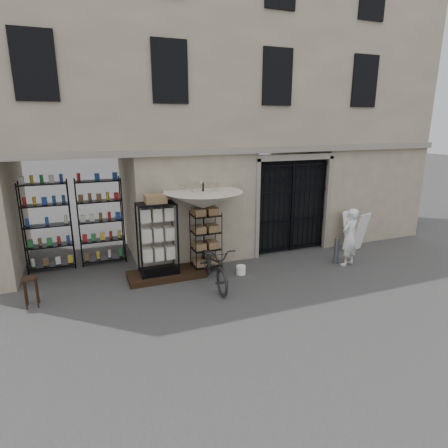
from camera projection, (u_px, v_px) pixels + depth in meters
name	position (u px, v px, depth m)	size (l,w,h in m)	color
ground	(274.00, 286.00, 9.46)	(80.00, 80.00, 0.00)	black
main_building	(217.00, 106.00, 11.87)	(14.00, 4.00, 9.00)	tan
shop_recess	(76.00, 219.00, 9.99)	(3.00, 1.70, 3.00)	black
shop_shelving	(75.00, 224.00, 10.48)	(2.70, 0.50, 2.50)	black
iron_gate	(289.00, 205.00, 11.73)	(2.50, 0.21, 3.00)	black
step_platform	(166.00, 274.00, 9.98)	(2.00, 0.90, 0.15)	black
display_cabinet	(157.00, 242.00, 9.67)	(1.10, 0.92, 2.04)	black
wire_rack	(206.00, 242.00, 10.26)	(0.88, 0.76, 1.69)	black
market_umbrella	(203.00, 195.00, 9.82)	(2.36, 2.38, 2.98)	black
white_bucket	(241.00, 270.00, 10.16)	(0.25, 0.25, 0.24)	white
bicycle	(214.00, 285.00, 9.53)	(0.72, 1.08, 2.06)	black
wooden_stool	(31.00, 291.00, 8.31)	(0.39, 0.39, 0.69)	black
steel_bollard	(336.00, 251.00, 10.91)	(0.14, 0.14, 0.76)	slate
shopkeeper	(347.00, 265.00, 10.87)	(0.61, 1.68, 0.40)	silver
easel_sign	(355.00, 231.00, 11.97)	(0.77, 0.83, 1.24)	silver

